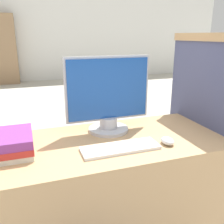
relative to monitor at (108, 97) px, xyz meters
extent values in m
cube|color=white|center=(-0.08, 6.30, 0.46)|extent=(12.00, 0.06, 2.80)
cube|color=tan|center=(-0.08, -0.15, -0.57)|extent=(1.36, 0.62, 0.73)
cube|color=#474C70|center=(0.63, -0.10, -0.31)|extent=(0.05, 0.72, 1.26)
cube|color=tan|center=(0.63, -0.10, 0.34)|extent=(0.07, 0.72, 0.05)
cylinder|color=#B7B7BC|center=(0.00, 0.00, -0.20)|extent=(0.24, 0.24, 0.02)
cylinder|color=#B7B7BC|center=(0.00, 0.00, -0.16)|extent=(0.11, 0.11, 0.07)
cube|color=#B7B7BC|center=(0.00, 0.00, 0.05)|extent=(0.51, 0.01, 0.38)
cube|color=#19479E|center=(0.00, 0.00, 0.05)|extent=(0.49, 0.02, 0.35)
cube|color=white|center=(-0.02, -0.27, -0.20)|extent=(0.41, 0.13, 0.02)
ellipsoid|color=silver|center=(0.24, -0.30, -0.19)|extent=(0.06, 0.09, 0.04)
cube|color=silver|center=(-0.53, -0.13, -0.20)|extent=(0.16, 0.26, 0.03)
cube|color=#B72D28|center=(-0.54, -0.13, -0.17)|extent=(0.19, 0.27, 0.03)
cube|color=#7A3384|center=(-0.54, -0.13, -0.13)|extent=(0.18, 0.27, 0.04)
camera|label=1|loc=(-0.45, -1.36, 0.35)|focal=40.00mm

